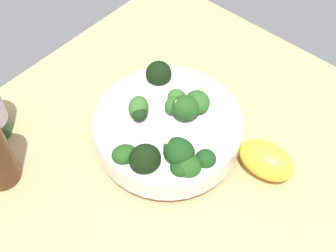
% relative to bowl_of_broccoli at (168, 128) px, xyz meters
% --- Properties ---
extents(ground_plane, '(0.67, 0.67, 0.04)m').
position_rel_bowl_of_broccoli_xyz_m(ground_plane, '(-0.05, 0.02, -0.06)').
color(ground_plane, tan).
extents(bowl_of_broccoli, '(0.21, 0.21, 0.10)m').
position_rel_bowl_of_broccoli_xyz_m(bowl_of_broccoli, '(0.00, 0.00, 0.00)').
color(bowl_of_broccoli, white).
rests_on(bowl_of_broccoli, ground_plane).
extents(lemon_wedge, '(0.09, 0.06, 0.05)m').
position_rel_bowl_of_broccoli_xyz_m(lemon_wedge, '(-0.13, -0.06, -0.01)').
color(lemon_wedge, yellow).
rests_on(lemon_wedge, ground_plane).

